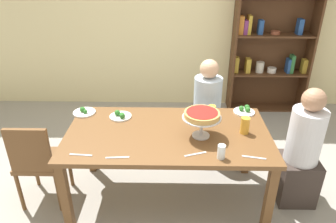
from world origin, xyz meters
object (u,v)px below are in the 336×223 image
(cutlery_fork_far, at_px, (195,154))
(beer_glass_amber_short, at_px, (245,125))
(diner_far_right, at_px, (206,116))
(cutlery_knife_far, at_px, (254,157))
(bookshelf, at_px, (273,33))
(water_glass_clear_near, at_px, (221,152))
(chair_head_west, at_px, (38,160))
(salad_plate_spare, at_px, (121,116))
(cutlery_fork_near, at_px, (81,155))
(salad_plate_far_diner, at_px, (84,112))
(diner_head_east, at_px, (301,156))
(salad_plate_near_diner, at_px, (245,110))
(cutlery_spare_fork, at_px, (197,115))
(dining_table, at_px, (168,140))
(cutlery_knife_near, at_px, (117,157))
(deep_dish_pizza_stand, at_px, (202,116))
(beer_glass_amber_tall, at_px, (212,112))

(cutlery_fork_far, bearing_deg, beer_glass_amber_short, 18.03)
(diner_far_right, xyz_separation_m, cutlery_fork_far, (-0.20, -1.10, 0.25))
(beer_glass_amber_short, height_order, cutlery_knife_far, beer_glass_amber_short)
(bookshelf, height_order, water_glass_clear_near, bookshelf)
(bookshelf, bearing_deg, chair_head_west, -140.66)
(salad_plate_spare, relative_size, cutlery_fork_near, 1.15)
(chair_head_west, bearing_deg, cutlery_fork_far, -10.22)
(salad_plate_far_diner, bearing_deg, cutlery_fork_far, -32.88)
(diner_head_east, relative_size, salad_plate_far_diner, 5.33)
(diner_far_right, bearing_deg, salad_plate_spare, -59.66)
(salad_plate_near_diner, bearing_deg, diner_far_right, 130.66)
(water_glass_clear_near, bearing_deg, salad_plate_near_diner, 66.68)
(diner_far_right, height_order, cutlery_fork_near, diner_far_right)
(cutlery_spare_fork, bearing_deg, bookshelf, -133.73)
(salad_plate_near_diner, relative_size, salad_plate_far_diner, 0.96)
(beer_glass_amber_short, relative_size, water_glass_clear_near, 1.29)
(cutlery_spare_fork, bearing_deg, salad_plate_spare, -5.22)
(salad_plate_far_diner, xyz_separation_m, cutlery_fork_near, (0.15, -0.70, -0.01))
(salad_plate_near_diner, distance_m, cutlery_knife_far, 0.76)
(cutlery_fork_far, distance_m, cutlery_spare_fork, 0.65)
(chair_head_west, bearing_deg, cutlery_knife_far, -8.86)
(dining_table, bearing_deg, beer_glass_amber_short, 0.30)
(water_glass_clear_near, relative_size, cutlery_knife_near, 0.64)
(diner_head_east, height_order, cutlery_fork_far, diner_head_east)
(diner_far_right, relative_size, cutlery_fork_near, 6.39)
(salad_plate_near_diner, distance_m, cutlery_knife_near, 1.36)
(diner_far_right, bearing_deg, water_glass_clear_near, -0.28)
(bookshelf, xyz_separation_m, salad_plate_far_diner, (-2.23, -1.68, -0.37))
(bookshelf, distance_m, chair_head_west, 3.38)
(salad_plate_near_diner, bearing_deg, cutlery_fork_near, -152.04)
(cutlery_fork_far, bearing_deg, bookshelf, 43.97)
(dining_table, distance_m, deep_dish_pizza_stand, 0.40)
(beer_glass_amber_short, xyz_separation_m, cutlery_fork_far, (-0.44, -0.33, -0.07))
(salad_plate_near_diner, relative_size, cutlery_fork_near, 1.14)
(cutlery_knife_far, bearing_deg, salad_plate_near_diner, 96.28)
(diner_far_right, xyz_separation_m, salad_plate_spare, (-0.87, -0.51, 0.27))
(deep_dish_pizza_stand, xyz_separation_m, beer_glass_amber_short, (0.38, 0.06, -0.12))
(dining_table, xyz_separation_m, cutlery_fork_near, (-0.67, -0.36, 0.09))
(deep_dish_pizza_stand, bearing_deg, cutlery_spare_fork, 91.78)
(beer_glass_amber_tall, relative_size, cutlery_fork_near, 0.74)
(salad_plate_far_diner, bearing_deg, diner_far_right, 18.90)
(bookshelf, distance_m, diner_head_east, 2.10)
(chair_head_west, relative_size, cutlery_knife_near, 4.83)
(chair_head_west, xyz_separation_m, water_glass_clear_near, (1.57, -0.29, 0.31))
(diner_far_right, bearing_deg, bookshelf, 141.68)
(dining_table, bearing_deg, bookshelf, 55.10)
(cutlery_knife_near, xyz_separation_m, cutlery_spare_fork, (0.65, 0.70, 0.00))
(cutlery_knife_far, bearing_deg, dining_table, 163.10)
(dining_table, relative_size, chair_head_west, 2.03)
(dining_table, xyz_separation_m, bookshelf, (1.41, 2.02, 0.47))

